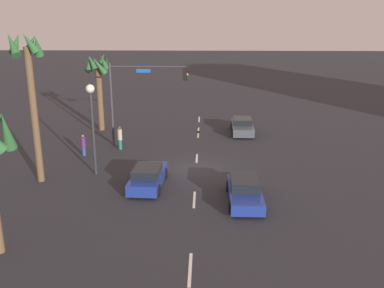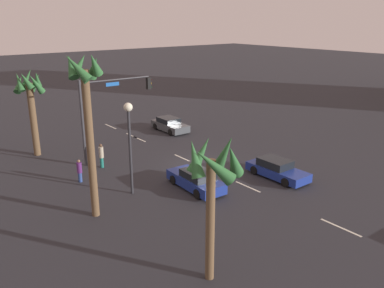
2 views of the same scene
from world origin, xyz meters
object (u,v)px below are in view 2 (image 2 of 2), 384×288
Objects in this scene: pedestrian_0 at (101,155)px; palm_tree_2 at (30,95)px; palm_tree_1 at (213,174)px; pedestrian_1 at (80,170)px; traffic_signal at (107,104)px; streetlamp at (129,131)px; car_0 at (196,180)px; car_1 at (277,169)px; palm_tree_0 at (86,103)px; car_2 at (170,125)px.

palm_tree_2 reaches higher than pedestrian_0.
pedestrian_1 is at bearing 0.47° from palm_tree_1.
traffic_signal reaches higher than streetlamp.
car_0 is 10.61m from palm_tree_1.
car_1 is at bearing -62.33° from palm_tree_1.
palm_tree_2 is at bearing 25.86° from pedestrian_0.
palm_tree_0 is at bearing 147.68° from traffic_signal.
palm_tree_1 reaches higher than car_0.
pedestrian_0 is 16.16m from palm_tree_1.
pedestrian_0 is 7.83m from palm_tree_2.
pedestrian_1 is 0.17× the size of palm_tree_0.
streetlamp reaches higher than pedestrian_1.
palm_tree_0 is (2.64, 12.78, 6.05)m from car_1.
streetlamp is at bearing -154.28° from pedestrian_1.
traffic_signal is 6.96m from streetlamp.
car_0 is at bearing -155.72° from palm_tree_2.
pedestrian_0 is at bearing -28.85° from palm_tree_0.
streetlamp is at bearing 67.16° from car_1.
palm_tree_1 is (-9.94, 1.77, 0.69)m from streetlamp.
traffic_signal is 1.10× the size of streetlamp.
car_2 is 13.75m from palm_tree_2.
pedestrian_0 is 9.72m from palm_tree_0.
streetlamp is 6.45m from pedestrian_0.
palm_tree_2 is (12.96, -0.89, -1.61)m from palm_tree_0.
palm_tree_0 is at bearing 151.15° from pedestrian_0.
palm_tree_1 is (-16.64, 3.63, 0.37)m from traffic_signal.
car_2 is 0.63× the size of palm_tree_2.
car_0 is at bearing -157.02° from pedestrian_0.
car_1 is 13.47m from palm_tree_1.
pedestrian_1 is (3.91, 1.88, -3.37)m from streetlamp.
palm_tree_0 is at bearing 112.93° from streetlamp.
car_0 is at bearing -136.15° from pedestrian_1.
pedestrian_1 is 0.25× the size of palm_tree_1.
palm_tree_2 is (13.56, 6.12, 4.43)m from car_0.
palm_tree_1 is 21.54m from palm_tree_2.
streetlamp is at bearing -67.07° from palm_tree_0.
palm_tree_2 is at bearing 1.56° from palm_tree_1.
palm_tree_1 is (-13.85, -0.11, 4.06)m from pedestrian_1.
palm_tree_0 reaches higher than palm_tree_2.
car_2 is 15.61m from streetlamp.
pedestrian_1 is 14.43m from palm_tree_1.
palm_tree_2 is (6.04, 2.93, 4.05)m from pedestrian_0.
streetlamp is 5.49m from pedestrian_1.
palm_tree_0 is (0.60, 7.01, 6.04)m from car_0.
streetlamp is 4.28m from palm_tree_0.
car_1 is 13.75m from traffic_signal.
pedestrian_0 is 0.27× the size of palm_tree_2.
palm_tree_2 reaches higher than pedestrian_1.
traffic_signal reaches higher than palm_tree_1.
pedestrian_1 is (-6.93, 12.52, 0.23)m from car_2.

